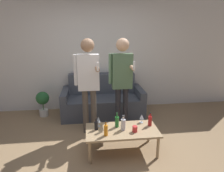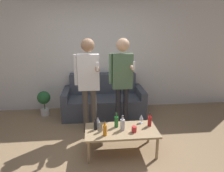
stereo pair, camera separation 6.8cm
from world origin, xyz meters
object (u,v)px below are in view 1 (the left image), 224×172
(bottle_orange, at_px, (117,121))
(couch, at_px, (103,101))
(person_standing_right, at_px, (122,76))
(coffee_table, at_px, (122,132))
(person_standing_left, at_px, (88,78))

(bottle_orange, bearing_deg, couch, 94.79)
(bottle_orange, relative_size, person_standing_right, 0.14)
(coffee_table, relative_size, bottle_orange, 4.71)
(bottle_orange, xyz_separation_m, person_standing_left, (-0.43, 0.59, 0.57))
(coffee_table, relative_size, person_standing_right, 0.64)
(person_standing_left, bearing_deg, person_standing_right, 3.37)
(person_standing_left, bearing_deg, coffee_table, -54.46)
(coffee_table, bearing_deg, person_standing_right, 81.22)
(person_standing_left, xyz_separation_m, person_standing_right, (0.61, 0.04, 0.01))
(coffee_table, xyz_separation_m, person_standing_left, (-0.50, 0.69, 0.71))
(bottle_orange, bearing_deg, person_standing_left, 125.82)
(couch, xyz_separation_m, person_standing_right, (0.30, -0.80, 0.75))
(couch, height_order, person_standing_left, person_standing_left)
(couch, height_order, person_standing_right, person_standing_right)
(bottle_orange, relative_size, person_standing_left, 0.14)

